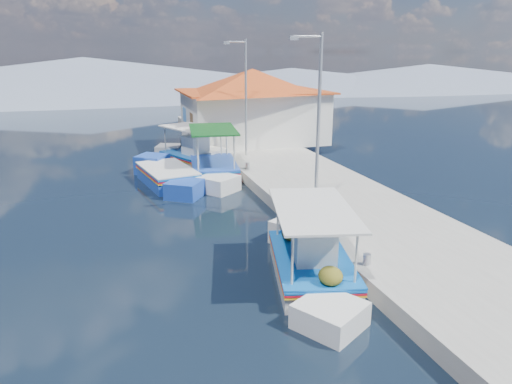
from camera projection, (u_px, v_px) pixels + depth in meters
name	position (u px, v px, depth m)	size (l,w,h in m)	color
ground	(203.00, 255.00, 14.08)	(160.00, 160.00, 0.00)	black
quay	(305.00, 181.00, 21.19)	(5.00, 44.00, 0.50)	#A09E96
bollards	(266.00, 180.00, 19.78)	(0.20, 17.20, 0.30)	#A5A8AD
main_caique	(310.00, 262.00, 12.60)	(2.98, 6.52, 2.21)	silver
caique_green_canopy	(213.00, 169.00, 22.78)	(2.70, 6.98, 2.63)	silver
caique_blue_hull	(167.00, 177.00, 21.57)	(2.74, 6.51, 1.18)	#1C44AA
caique_far	(193.00, 158.00, 24.96)	(3.64, 6.03, 2.31)	silver
harbor_building	(253.00, 104.00, 28.76)	(10.49, 10.49, 4.40)	silver
lamp_post_near	(316.00, 113.00, 16.09)	(1.21, 0.14, 6.00)	#A5A8AD
lamp_post_far	(244.00, 92.00, 24.31)	(1.21, 0.14, 6.00)	#A5A8AD
mountain_ridge	(171.00, 80.00, 66.52)	(171.40, 96.00, 5.50)	slate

